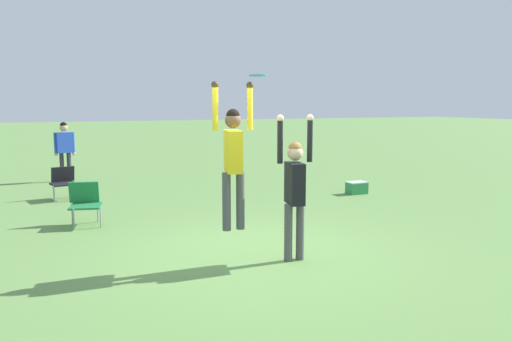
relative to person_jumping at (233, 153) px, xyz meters
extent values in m
plane|color=#608C47|center=(0.51, 0.27, -1.61)|extent=(120.00, 120.00, 0.00)
cylinder|color=#4C4C51|center=(-0.10, 0.00, -0.69)|extent=(0.12, 0.12, 0.82)
cylinder|color=#4C4C51|center=(0.10, 0.00, -0.69)|extent=(0.12, 0.12, 0.82)
cube|color=yellow|center=(0.00, 0.00, 0.02)|extent=(0.29, 0.49, 0.58)
sphere|color=brown|center=(0.00, 0.00, 0.45)|extent=(0.22, 0.22, 0.22)
sphere|color=black|center=(0.00, 0.00, 0.51)|extent=(0.19, 0.19, 0.19)
cylinder|color=yellow|center=(-0.26, 0.00, 0.62)|extent=(0.08, 0.08, 0.62)
sphere|color=brown|center=(-0.26, 0.00, 0.93)|extent=(0.10, 0.10, 0.10)
cylinder|color=yellow|center=(0.26, 0.00, 0.62)|extent=(0.08, 0.08, 0.62)
sphere|color=brown|center=(0.26, 0.00, 0.93)|extent=(0.10, 0.10, 0.10)
cylinder|color=#4C4C51|center=(0.78, -0.18, -1.19)|extent=(0.12, 0.12, 0.85)
cylinder|color=#4C4C51|center=(0.98, -0.18, -1.19)|extent=(0.12, 0.12, 0.85)
cube|color=black|center=(0.88, -0.18, -0.46)|extent=(0.28, 0.46, 0.60)
sphere|color=beige|center=(0.88, -0.18, -0.02)|extent=(0.23, 0.23, 0.23)
sphere|color=olive|center=(0.88, -0.18, 0.04)|extent=(0.19, 0.19, 0.19)
cylinder|color=black|center=(0.64, -0.18, 0.15)|extent=(0.08, 0.08, 0.63)
sphere|color=beige|center=(0.64, -0.18, 0.47)|extent=(0.10, 0.10, 0.10)
cylinder|color=black|center=(1.12, -0.18, 0.15)|extent=(0.08, 0.08, 0.63)
sphere|color=beige|center=(1.12, -0.18, 0.47)|extent=(0.10, 0.10, 0.10)
cylinder|color=#2D9EDB|center=(0.32, -0.15, 1.05)|extent=(0.25, 0.25, 0.02)
cylinder|color=gray|center=(-1.97, 2.97, -1.41)|extent=(0.02, 0.02, 0.40)
cylinder|color=gray|center=(-1.50, 2.97, -1.41)|extent=(0.02, 0.02, 0.40)
cylinder|color=gray|center=(-1.97, 3.44, -1.41)|extent=(0.02, 0.02, 0.40)
cylinder|color=gray|center=(-1.50, 3.44, -1.41)|extent=(0.02, 0.02, 0.40)
cube|color=#1E753D|center=(-1.73, 3.20, -1.23)|extent=(0.67, 0.67, 0.04)
cube|color=#1E753D|center=(-1.73, 3.46, -1.01)|extent=(0.56, 0.24, 0.41)
cylinder|color=gray|center=(-2.21, 5.88, -1.41)|extent=(0.02, 0.02, 0.40)
cylinder|color=gray|center=(-1.75, 5.88, -1.41)|extent=(0.02, 0.02, 0.40)
cylinder|color=gray|center=(-2.21, 6.34, -1.41)|extent=(0.02, 0.02, 0.40)
cylinder|color=gray|center=(-1.75, 6.34, -1.41)|extent=(0.02, 0.02, 0.40)
cube|color=black|center=(-1.98, 6.11, -1.22)|extent=(0.65, 0.65, 0.04)
cube|color=black|center=(-1.98, 6.37, -1.02)|extent=(0.55, 0.22, 0.37)
cylinder|color=#2D2D38|center=(-1.89, 9.19, -1.19)|extent=(0.12, 0.12, 0.85)
cylinder|color=#2D2D38|center=(-1.69, 9.19, -1.19)|extent=(0.12, 0.12, 0.85)
cube|color=blue|center=(-1.79, 9.19, -0.47)|extent=(0.48, 0.30, 0.60)
sphere|color=tan|center=(-1.79, 9.19, -0.02)|extent=(0.23, 0.23, 0.23)
sphere|color=black|center=(-1.79, 9.19, 0.04)|extent=(0.19, 0.19, 0.19)
cylinder|color=blue|center=(-2.03, 9.19, -0.48)|extent=(0.08, 0.08, 0.63)
sphere|color=tan|center=(-2.03, 9.19, -0.80)|extent=(0.10, 0.10, 0.10)
cylinder|color=blue|center=(-1.54, 9.19, -0.48)|extent=(0.08, 0.08, 0.63)
sphere|color=tan|center=(-1.54, 9.19, -0.80)|extent=(0.10, 0.10, 0.10)
cube|color=#2D8C4C|center=(4.89, 4.00, -1.47)|extent=(0.49, 0.33, 0.29)
cube|color=silver|center=(4.89, 4.00, -1.31)|extent=(0.50, 0.33, 0.02)
camera|label=1|loc=(-2.47, -6.46, 0.68)|focal=35.00mm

